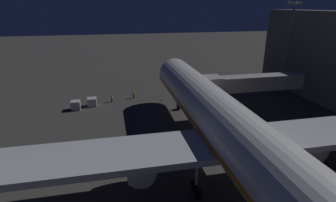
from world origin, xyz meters
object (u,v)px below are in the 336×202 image
jet_bridge (244,84)px  ground_crew_under_port_wing (112,98)px  ground_crew_by_belt_loader (134,94)px  traffic_cone_nose_starboard (162,99)px  baggage_container_near_belt (92,102)px  baggage_container_mid_row (76,105)px  traffic_cone_nose_port (182,98)px  apron_floodlight_mast (289,43)px  airliner_at_gate (236,137)px

jet_bridge → ground_crew_under_port_wing: 26.37m
ground_crew_by_belt_loader → traffic_cone_nose_starboard: (-5.53, 2.81, -0.73)m
jet_bridge → ground_crew_under_port_wing: bearing=-29.4°
jet_bridge → baggage_container_near_belt: jet_bridge is taller
ground_crew_by_belt_loader → jet_bridge: bearing=141.9°
baggage_container_mid_row → ground_crew_under_port_wing: 7.34m
baggage_container_mid_row → traffic_cone_nose_port: (-21.33, -1.39, -0.57)m
baggage_container_near_belt → ground_crew_by_belt_loader: ground_crew_by_belt_loader is taller
baggage_container_near_belt → jet_bridge: bearing=157.0°
jet_bridge → ground_crew_by_belt_loader: (17.89, -14.01, -5.10)m
jet_bridge → apron_floodlight_mast: apron_floodlight_mast is taller
baggage_container_near_belt → baggage_container_mid_row: size_ratio=1.06×
ground_crew_by_belt_loader → traffic_cone_nose_port: size_ratio=3.33×
airliner_at_gate → baggage_container_near_belt: 33.74m
traffic_cone_nose_starboard → jet_bridge: bearing=137.8°
traffic_cone_nose_port → apron_floodlight_mast: bearing=179.0°
apron_floodlight_mast → baggage_container_mid_row: (44.63, 0.98, -10.38)m
baggage_container_mid_row → ground_crew_under_port_wing: (-6.76, -2.87, 0.09)m
jet_bridge → baggage_container_mid_row: size_ratio=10.80×
baggage_container_mid_row → ground_crew_by_belt_loader: size_ratio=0.93×
baggage_container_near_belt → ground_crew_under_port_wing: ground_crew_under_port_wing is taller
ground_crew_by_belt_loader → traffic_cone_nose_starboard: bearing=153.0°
jet_bridge → baggage_container_near_belt: 29.13m
baggage_container_near_belt → baggage_container_mid_row: 3.24m
jet_bridge → ground_crew_by_belt_loader: bearing=-38.1°
ground_crew_under_port_wing → traffic_cone_nose_starboard: ground_crew_under_port_wing is taller
traffic_cone_nose_port → traffic_cone_nose_starboard: size_ratio=1.00×
traffic_cone_nose_starboard → traffic_cone_nose_port: bearing=180.0°
baggage_container_near_belt → traffic_cone_nose_starboard: 14.01m
baggage_container_mid_row → ground_crew_by_belt_loader: ground_crew_by_belt_loader is taller
ground_crew_under_port_wing → airliner_at_gate: bearing=112.0°
baggage_container_near_belt → traffic_cone_nose_starboard: baggage_container_near_belt is taller
apron_floodlight_mast → baggage_container_mid_row: 45.83m
jet_bridge → traffic_cone_nose_port: bearing=-54.6°
airliner_at_gate → jet_bridge: size_ratio=3.30×
apron_floodlight_mast → ground_crew_by_belt_loader: 34.91m
jet_bridge → ground_crew_by_belt_loader: jet_bridge is taller
baggage_container_near_belt → traffic_cone_nose_port: bearing=-180.0°
airliner_at_gate → traffic_cone_nose_starboard: (2.20, -29.13, -5.78)m
ground_crew_by_belt_loader → ground_crew_under_port_wing: 4.83m
jet_bridge → baggage_container_mid_row: jet_bridge is taller
traffic_cone_nose_port → baggage_container_mid_row: bearing=3.7°
baggage_container_mid_row → traffic_cone_nose_starboard: 16.99m
jet_bridge → apron_floodlight_mast: bearing=-144.9°
apron_floodlight_mast → ground_crew_under_port_wing: size_ratio=11.44×
baggage_container_near_belt → ground_crew_by_belt_loader: bearing=-161.6°
traffic_cone_nose_port → baggage_container_near_belt: bearing=0.0°
baggage_container_mid_row → traffic_cone_nose_starboard: baggage_container_mid_row is taller
apron_floodlight_mast → ground_crew_by_belt_loader: (33.23, -3.22, -10.22)m
airliner_at_gate → traffic_cone_nose_starboard: 29.77m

